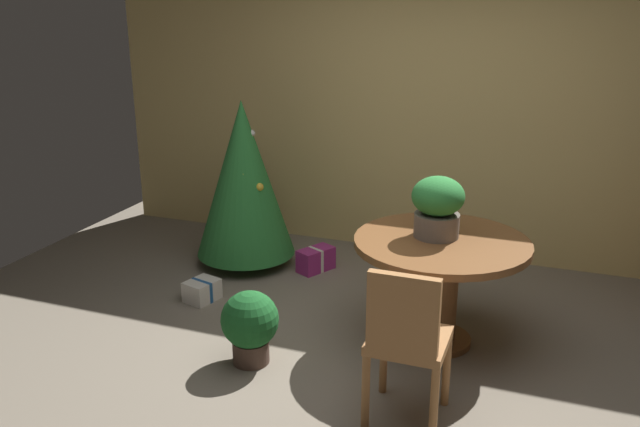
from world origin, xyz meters
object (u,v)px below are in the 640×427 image
(flower_vase, at_px, (438,205))
(potted_plant, at_px, (250,324))
(holiday_tree, at_px, (244,179))
(wooden_chair_near, at_px, (406,338))
(gift_box_purple, at_px, (316,260))
(round_dining_table, at_px, (440,269))
(gift_box_cream, at_px, (202,290))

(flower_vase, relative_size, potted_plant, 0.83)
(flower_vase, height_order, holiday_tree, holiday_tree)
(wooden_chair_near, height_order, gift_box_purple, wooden_chair_near)
(holiday_tree, xyz_separation_m, potted_plant, (0.74, -1.44, -0.49))
(round_dining_table, relative_size, holiday_tree, 0.80)
(gift_box_cream, distance_m, potted_plant, 1.01)
(holiday_tree, relative_size, gift_box_purple, 4.02)
(holiday_tree, bearing_deg, gift_box_cream, -89.30)
(gift_box_cream, bearing_deg, potted_plant, -42.44)
(flower_vase, bearing_deg, holiday_tree, 156.81)
(wooden_chair_near, height_order, potted_plant, wooden_chair_near)
(gift_box_purple, bearing_deg, flower_vase, -35.59)
(flower_vase, distance_m, gift_box_cream, 1.92)
(gift_box_cream, bearing_deg, wooden_chair_near, -28.27)
(round_dining_table, relative_size, wooden_chair_near, 1.23)
(flower_vase, xyz_separation_m, holiday_tree, (-1.73, 0.74, -0.18))
(wooden_chair_near, distance_m, holiday_tree, 2.49)
(wooden_chair_near, bearing_deg, flower_vase, 92.87)
(holiday_tree, relative_size, potted_plant, 2.96)
(potted_plant, bearing_deg, round_dining_table, 32.17)
(flower_vase, xyz_separation_m, wooden_chair_near, (0.05, -0.98, -0.42))
(round_dining_table, xyz_separation_m, flower_vase, (-0.05, 0.05, 0.41))
(round_dining_table, relative_size, gift_box_purple, 3.20)
(flower_vase, relative_size, gift_box_cream, 1.40)
(gift_box_cream, bearing_deg, round_dining_table, -0.63)
(gift_box_cream, bearing_deg, holiday_tree, 90.70)
(potted_plant, bearing_deg, gift_box_purple, 95.16)
(flower_vase, xyz_separation_m, gift_box_cream, (-1.72, -0.03, -0.85))
(wooden_chair_near, bearing_deg, holiday_tree, 135.97)
(round_dining_table, xyz_separation_m, wooden_chair_near, (0.00, -0.93, -0.01))
(wooden_chair_near, relative_size, potted_plant, 1.91)
(flower_vase, height_order, gift_box_cream, flower_vase)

